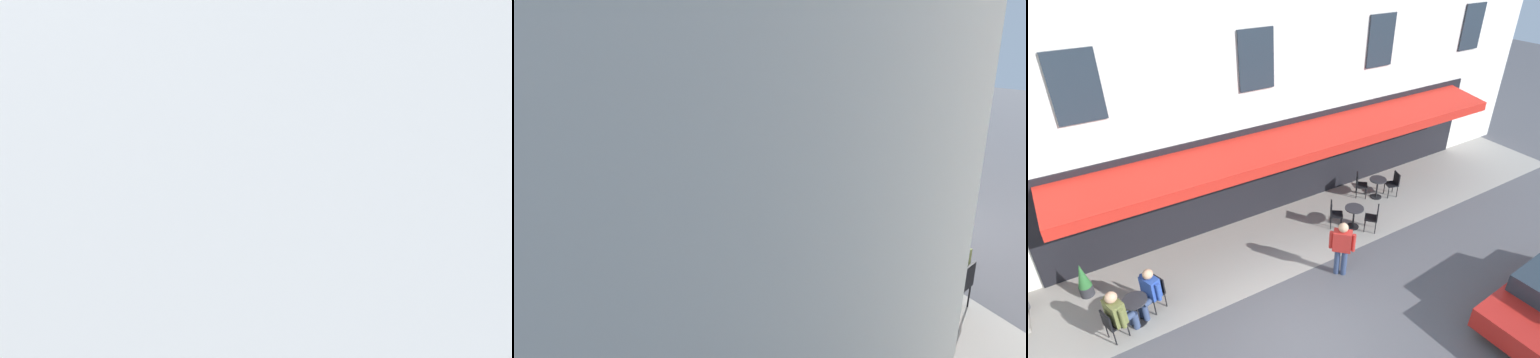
# 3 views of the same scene
# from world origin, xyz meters

# --- Properties ---
(ground_plane) EXTENTS (70.00, 70.00, 0.00)m
(ground_plane) POSITION_xyz_m (0.00, 0.00, 0.00)
(ground_plane) COLOR #4C4C51
(sidewalk_cafe_terrace) EXTENTS (20.50, 3.20, 0.01)m
(sidewalk_cafe_terrace) POSITION_xyz_m (-3.25, -3.40, 0.00)
(sidewalk_cafe_terrace) COLOR gray
(sidewalk_cafe_terrace) RESTS_ON ground_plane
(corner_building_facade) EXTENTS (10.12, 17.00, 15.00)m
(corner_building_facade) POSITION_xyz_m (13.00, 3.50, 7.50)
(corner_building_facade) COLOR silver
(corner_building_facade) RESTS_ON ground_plane
(back_alley_steps) EXTENTS (2.40, 1.75, 0.60)m
(back_alley_steps) POSITION_xyz_m (6.60, -4.59, 0.24)
(back_alley_steps) COLOR gray
(back_alley_steps) RESTS_ON ground_plane
(cafe_table_near_entrance) EXTENTS (0.60, 0.60, 0.75)m
(cafe_table_near_entrance) POSITION_xyz_m (-3.81, -2.71, 0.49)
(cafe_table_near_entrance) COLOR black
(cafe_table_near_entrance) RESTS_ON ground_plane
(cafe_chair_black_by_window) EXTENTS (0.57, 0.57, 0.91)m
(cafe_chair_black_by_window) POSITION_xyz_m (-4.24, -2.25, 0.55)
(cafe_chair_black_by_window) COLOR black
(cafe_chair_black_by_window) RESTS_ON ground_plane
(cafe_chair_black_kerbside) EXTENTS (0.56, 0.56, 0.91)m
(cafe_chair_black_kerbside) POSITION_xyz_m (-3.30, -3.08, 0.55)
(cafe_chair_black_kerbside) COLOR black
(cafe_chair_black_kerbside) RESTS_ON ground_plane
(cafe_table_mid_terrace) EXTENTS (0.60, 0.60, 0.75)m
(cafe_table_mid_terrace) POSITION_xyz_m (-5.69, -3.66, 0.49)
(cafe_table_mid_terrace) COLOR black
(cafe_table_mid_terrace) RESTS_ON ground_plane
(cafe_chair_black_corner_right) EXTENTS (0.50, 0.50, 0.91)m
(cafe_chair_black_corner_right) POSITION_xyz_m (-6.29, -3.46, 0.55)
(cafe_chair_black_corner_right) COLOR black
(cafe_chair_black_corner_right) RESTS_ON ground_plane
(cafe_chair_black_under_awning) EXTENTS (0.56, 0.56, 0.91)m
(cafe_chair_black_under_awning) POSITION_xyz_m (-5.20, -4.06, 0.55)
(cafe_chair_black_under_awning) COLOR black
(cafe_chair_black_under_awning) RESTS_ON ground_plane
(cafe_table_streetside) EXTENTS (0.60, 0.60, 0.75)m
(cafe_table_streetside) POSITION_xyz_m (3.12, -2.47, 0.49)
(cafe_table_streetside) COLOR black
(cafe_table_streetside) RESTS_ON ground_plane
(cafe_chair_black_near_door) EXTENTS (0.51, 0.51, 0.91)m
(cafe_chair_black_near_door) POSITION_xyz_m (3.72, -2.26, 0.55)
(cafe_chair_black_near_door) COLOR black
(cafe_chair_black_near_door) RESTS_ON ground_plane
(cafe_chair_black_facing_street) EXTENTS (0.53, 0.53, 0.91)m
(cafe_chair_black_facing_street) POSITION_xyz_m (2.55, -2.72, 0.55)
(cafe_chair_black_facing_street) COLOR black
(cafe_chair_black_facing_street) RESTS_ON ground_plane
(seated_patron_in_blue) EXTENTS (0.64, 0.62, 1.31)m
(seated_patron_in_blue) POSITION_xyz_m (2.74, -2.64, 0.70)
(seated_patron_in_blue) COLOR navy
(seated_patron_in_blue) RESTS_ON ground_plane
(seated_companion_in_olive) EXTENTS (0.67, 0.68, 1.37)m
(seated_companion_in_olive) POSITION_xyz_m (3.52, -2.33, 0.72)
(seated_companion_in_olive) COLOR navy
(seated_companion_in_olive) RESTS_ON ground_plane
(walking_pedestrian_in_red) EXTENTS (0.55, 0.55, 1.72)m
(walking_pedestrian_in_red) POSITION_xyz_m (-2.12, -1.25, 1.00)
(walking_pedestrian_in_red) COLOR navy
(walking_pedestrian_in_red) RESTS_ON ground_plane
(no_parking_sign) EXTENTS (0.11, 0.59, 2.60)m
(no_parking_sign) POSITION_xyz_m (6.95, 1.43, 1.79)
(no_parking_sign) COLOR black
(no_parking_sign) RESTS_ON ground_plane
(potted_plant_by_steps) EXTENTS (0.38, 0.38, 0.92)m
(potted_plant_by_steps) POSITION_xyz_m (5.87, -3.08, 0.45)
(potted_plant_by_steps) COLOR #2D2D33
(potted_plant_by_steps) RESTS_ON ground_plane
(potted_plant_entrance_left) EXTENTS (0.35, 0.35, 1.03)m
(potted_plant_entrance_left) POSITION_xyz_m (4.04, -4.08, 0.50)
(potted_plant_entrance_left) COLOR #2D2D33
(potted_plant_entrance_left) RESTS_ON ground_plane
(potted_plant_entrance_right) EXTENTS (0.48, 0.48, 0.76)m
(potted_plant_entrance_right) POSITION_xyz_m (5.58, -4.41, 0.40)
(potted_plant_entrance_right) COLOR #4C4C51
(potted_plant_entrance_right) RESTS_ON ground_plane
(parked_car_red) EXTENTS (4.40, 2.06, 1.33)m
(parked_car_red) POSITION_xyz_m (-5.63, 2.71, 0.71)
(parked_car_red) COLOR #A81E19
(parked_car_red) RESTS_ON ground_plane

